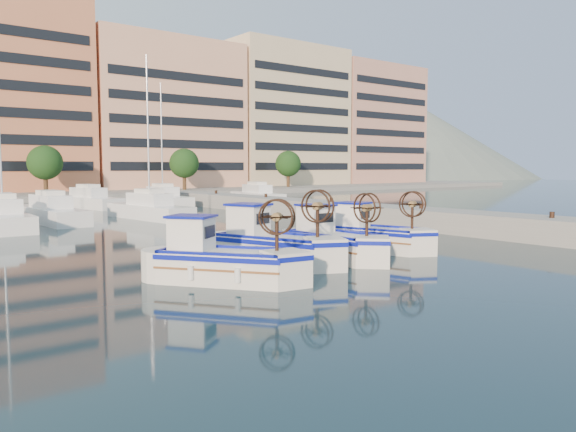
# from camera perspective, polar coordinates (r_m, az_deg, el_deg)

# --- Properties ---
(ground) EXTENTS (300.00, 300.00, 0.00)m
(ground) POSITION_cam_1_polar(r_m,az_deg,el_deg) (21.33, 4.02, -4.97)
(ground) COLOR #172D3C
(ground) RESTS_ON ground
(quay) EXTENTS (3.00, 60.00, 1.20)m
(quay) POSITION_cam_1_polar(r_m,az_deg,el_deg) (36.05, 10.87, -0.01)
(quay) COLOR gray
(quay) RESTS_ON ground
(waterfront) EXTENTS (180.00, 40.00, 25.60)m
(waterfront) POSITION_cam_1_polar(r_m,az_deg,el_deg) (84.26, -22.15, 9.68)
(waterfront) COLOR gray
(waterfront) RESTS_ON ground
(hill_east) EXTENTS (160.00, 160.00, 50.00)m
(hill_east) POSITION_cam_1_polar(r_m,az_deg,el_deg) (198.82, 12.81, 3.81)
(hill_east) COLOR slate
(hill_east) RESTS_ON ground
(yacht_marina) EXTENTS (39.39, 23.24, 11.50)m
(yacht_marina) POSITION_cam_1_polar(r_m,az_deg,el_deg) (45.12, -23.44, 0.57)
(yacht_marina) COLOR white
(yacht_marina) RESTS_ON ground
(fishing_boat_a) EXTENTS (3.90, 4.39, 2.72)m
(fishing_boat_a) POSITION_cam_1_polar(r_m,az_deg,el_deg) (18.07, -6.82, -4.40)
(fishing_boat_a) COLOR silver
(fishing_boat_a) RESTS_ON ground
(fishing_boat_b) EXTENTS (3.27, 4.80, 2.89)m
(fishing_boat_b) POSITION_cam_1_polar(r_m,az_deg,el_deg) (21.25, -1.67, -2.82)
(fishing_boat_b) COLOR silver
(fishing_boat_b) RESTS_ON ground
(fishing_boat_c) EXTENTS (1.83, 4.40, 2.73)m
(fishing_boat_c) POSITION_cam_1_polar(r_m,az_deg,el_deg) (22.60, 4.53, -2.48)
(fishing_boat_c) COLOR silver
(fishing_boat_c) RESTS_ON ground
(fishing_boat_d) EXTENTS (2.84, 4.43, 2.68)m
(fishing_boat_d) POSITION_cam_1_polar(r_m,az_deg,el_deg) (25.06, 8.60, -1.81)
(fishing_boat_d) COLOR silver
(fishing_boat_d) RESTS_ON ground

